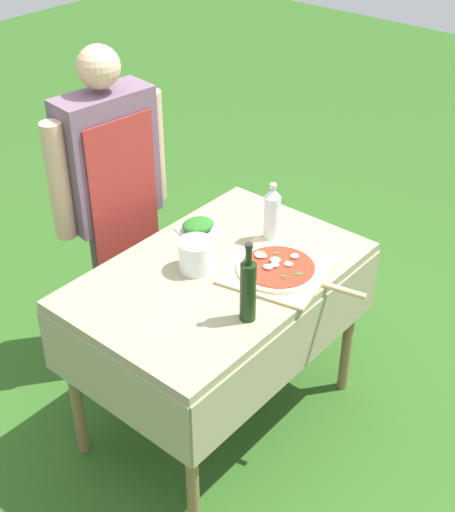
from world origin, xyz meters
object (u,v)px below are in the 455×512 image
object	(u,v)px
pizza_on_peel	(280,270)
prep_table	(218,293)
mixing_tub	(196,255)
person_cook	(112,189)
oil_bottle	(248,290)
water_bottle	(272,214)
herb_container	(198,226)

from	to	relation	value
pizza_on_peel	prep_table	bearing A→B (deg)	115.28
pizza_on_peel	mixing_tub	bearing A→B (deg)	113.10
person_cook	oil_bottle	world-z (taller)	person_cook
pizza_on_peel	mixing_tub	world-z (taller)	mixing_tub
prep_table	mixing_tub	world-z (taller)	mixing_tub
oil_bottle	water_bottle	distance (m)	0.53
pizza_on_peel	herb_container	bearing A→B (deg)	74.79
oil_bottle	mixing_tub	size ratio (longest dim) A/B	2.25
prep_table	mixing_tub	size ratio (longest dim) A/B	8.40
water_bottle	herb_container	world-z (taller)	water_bottle
prep_table	mixing_tub	bearing A→B (deg)	119.22
oil_bottle	herb_container	distance (m)	0.62
pizza_on_peel	water_bottle	xyz separation A→B (m)	(0.17, 0.17, 0.11)
herb_container	prep_table	bearing A→B (deg)	-123.32
oil_bottle	mixing_tub	bearing A→B (deg)	72.12
prep_table	person_cook	xyz separation A→B (m)	(0.05, 0.65, 0.21)
prep_table	person_cook	size ratio (longest dim) A/B	0.76
water_bottle	oil_bottle	bearing A→B (deg)	-151.75
herb_container	oil_bottle	bearing A→B (deg)	-121.38
person_cook	herb_container	world-z (taller)	person_cook
herb_container	mixing_tub	bearing A→B (deg)	-139.10
person_cook	mixing_tub	size ratio (longest dim) A/B	11.05
oil_bottle	person_cook	bearing A→B (deg)	77.43
water_bottle	prep_table	bearing A→B (deg)	176.88
pizza_on_peel	water_bottle	bearing A→B (deg)	32.65
prep_table	herb_container	size ratio (longest dim) A/B	5.87
oil_bottle	water_bottle	bearing A→B (deg)	28.25
pizza_on_peel	water_bottle	size ratio (longest dim) A/B	2.21
person_cook	oil_bottle	size ratio (longest dim) A/B	4.91
oil_bottle	mixing_tub	xyz separation A→B (m)	(0.11, 0.34, -0.06)
person_cook	prep_table	bearing A→B (deg)	92.22
pizza_on_peel	mixing_tub	size ratio (longest dim) A/B	4.09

